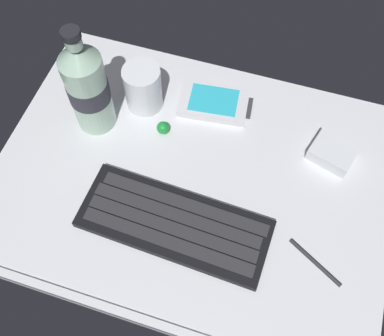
% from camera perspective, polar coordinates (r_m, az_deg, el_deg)
% --- Properties ---
extents(ground_plane, '(0.64, 0.48, 0.03)m').
position_cam_1_polar(ground_plane, '(0.74, -0.05, -1.63)').
color(ground_plane, silver).
extents(keyboard, '(0.29, 0.12, 0.02)m').
position_cam_1_polar(keyboard, '(0.69, -1.91, -7.10)').
color(keyboard, black).
rests_on(keyboard, ground_plane).
extents(handheld_device, '(0.13, 0.09, 0.02)m').
position_cam_1_polar(handheld_device, '(0.81, 2.84, 8.24)').
color(handheld_device, silver).
rests_on(handheld_device, ground_plane).
extents(juice_cup, '(0.06, 0.06, 0.09)m').
position_cam_1_polar(juice_cup, '(0.79, -6.16, 9.84)').
color(juice_cup, silver).
rests_on(juice_cup, ground_plane).
extents(water_bottle, '(0.07, 0.07, 0.21)m').
position_cam_1_polar(water_bottle, '(0.74, -13.05, 9.94)').
color(water_bottle, '#9EC1A8').
rests_on(water_bottle, ground_plane).
extents(charger_block, '(0.08, 0.07, 0.02)m').
position_cam_1_polar(charger_block, '(0.78, 17.32, 1.86)').
color(charger_block, silver).
rests_on(charger_block, ground_plane).
extents(trackball_mouse, '(0.02, 0.02, 0.02)m').
position_cam_1_polar(trackball_mouse, '(0.77, -3.66, 5.09)').
color(trackball_mouse, '#198C33').
rests_on(trackball_mouse, ground_plane).
extents(stylus_pen, '(0.09, 0.05, 0.01)m').
position_cam_1_polar(stylus_pen, '(0.70, 15.32, -11.31)').
color(stylus_pen, '#26262B').
rests_on(stylus_pen, ground_plane).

